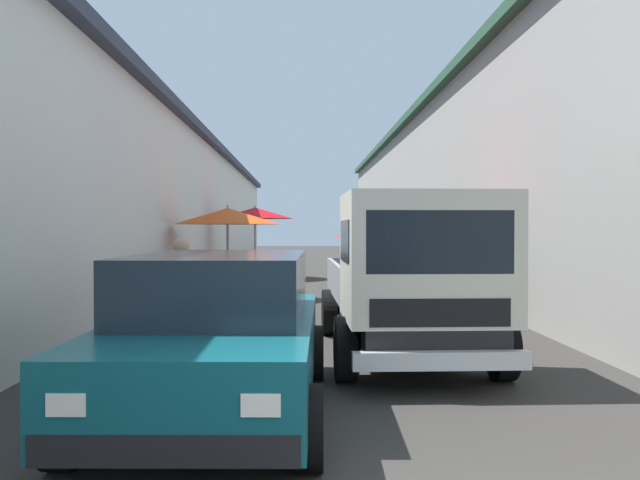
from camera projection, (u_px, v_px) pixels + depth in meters
The scene contains 10 objects.
ground at pixel (316, 295), 15.87m from camera, with size 90.00×90.00×0.00m, color #33302D.
building_left_whitewash at pixel (71, 205), 17.89m from camera, with size 49.80×7.50×4.71m.
building_right_concrete at pixel (554, 188), 18.26m from camera, with size 49.80×7.50×5.72m.
fruit_stall_mid_lane at pixel (228, 224), 14.88m from camera, with size 2.51×2.51×2.25m.
fruit_stall_far_left at pixel (402, 234), 12.02m from camera, with size 2.65×2.65×2.09m.
fruit_stall_near_right at pixel (255, 221), 20.96m from camera, with size 2.58×2.58×2.47m.
hatchback_car at pixel (219, 332), 5.74m from camera, with size 3.96×2.03×1.45m.
delivery_truck at pixel (412, 282), 7.61m from camera, with size 4.94×2.03×2.08m.
vendor_by_crates at pixel (181, 288), 8.38m from camera, with size 0.45×0.49×1.57m.
plastic_stool at pixel (277, 298), 12.33m from camera, with size 0.30×0.30×0.43m.
Camera 1 is at (-2.34, 0.34, 1.69)m, focal length 35.26 mm.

